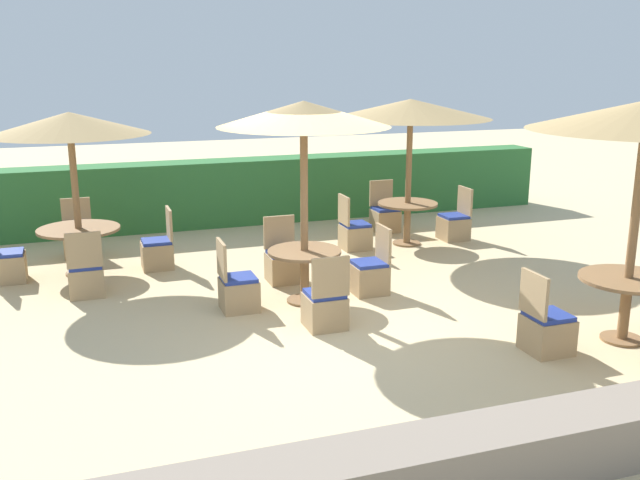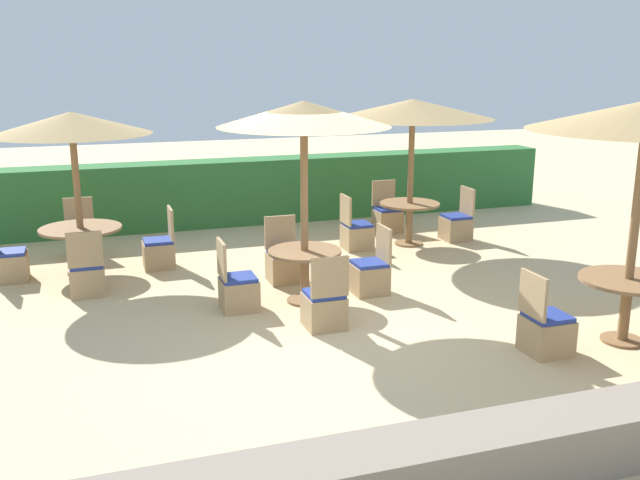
{
  "view_description": "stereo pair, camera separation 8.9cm",
  "coord_description": "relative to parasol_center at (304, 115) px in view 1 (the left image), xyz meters",
  "views": [
    {
      "loc": [
        -2.87,
        -7.7,
        3.16
      ],
      "look_at": [
        0.0,
        0.6,
        0.9
      ],
      "focal_mm": 40.0,
      "sensor_mm": 36.0,
      "label": 1
    },
    {
      "loc": [
        -2.78,
        -7.73,
        3.16
      ],
      "look_at": [
        0.0,
        0.6,
        0.9
      ],
      "focal_mm": 40.0,
      "sensor_mm": 36.0,
      "label": 2
    }
  ],
  "objects": [
    {
      "name": "ground_plane",
      "position": [
        0.12,
        -0.87,
        -2.46
      ],
      "size": [
        40.0,
        40.0,
        0.0
      ],
      "primitive_type": "plane",
      "color": "#D1BA8C"
    },
    {
      "name": "hedge_row",
      "position": [
        0.12,
        4.84,
        -1.83
      ],
      "size": [
        13.0,
        0.7,
        1.25
      ],
      "primitive_type": "cube",
      "color": "#2D6B33",
      "rests_on": "ground_plane"
    },
    {
      "name": "stone_border",
      "position": [
        0.12,
        -4.45,
        -2.22
      ],
      "size": [
        10.0,
        0.56,
        0.48
      ],
      "primitive_type": "cube",
      "color": "gray",
      "rests_on": "ground_plane"
    },
    {
      "name": "parasol_center",
      "position": [
        0.0,
        0.0,
        0.0
      ],
      "size": [
        2.2,
        2.2,
        2.63
      ],
      "color": "olive",
      "rests_on": "ground_plane"
    },
    {
      "name": "round_table_center",
      "position": [
        0.0,
        0.0,
        -1.92
      ],
      "size": [
        0.97,
        0.97,
        0.71
      ],
      "color": "olive",
      "rests_on": "ground_plane"
    },
    {
      "name": "patio_chair_center_south",
      "position": [
        -0.06,
        -0.98,
        -2.19
      ],
      "size": [
        0.46,
        0.46,
        0.93
      ],
      "color": "tan",
      "rests_on": "ground_plane"
    },
    {
      "name": "patio_chair_center_east",
      "position": [
        0.96,
        0.05,
        -2.19
      ],
      "size": [
        0.46,
        0.46,
        0.93
      ],
      "rotation": [
        0.0,
        0.0,
        1.57
      ],
      "color": "tan",
      "rests_on": "ground_plane"
    },
    {
      "name": "patio_chair_center_west",
      "position": [
        -0.91,
        -0.03,
        -2.19
      ],
      "size": [
        0.46,
        0.46,
        0.93
      ],
      "rotation": [
        0.0,
        0.0,
        -1.57
      ],
      "color": "tan",
      "rests_on": "ground_plane"
    },
    {
      "name": "patio_chair_center_north",
      "position": [
        -0.02,
        0.95,
        -2.19
      ],
      "size": [
        0.46,
        0.46,
        0.93
      ],
      "rotation": [
        0.0,
        0.0,
        3.14
      ],
      "color": "tan",
      "rests_on": "ground_plane"
    },
    {
      "name": "round_table_front_right",
      "position": [
        3.04,
        -2.47,
        -1.86
      ],
      "size": [
        1.08,
        1.08,
        0.76
      ],
      "color": "olive",
      "rests_on": "ground_plane"
    },
    {
      "name": "patio_chair_front_right_west",
      "position": [
        1.99,
        -2.47,
        -2.19
      ],
      "size": [
        0.46,
        0.46,
        0.93
      ],
      "rotation": [
        0.0,
        0.0,
        -1.57
      ],
      "color": "tan",
      "rests_on": "ground_plane"
    },
    {
      "name": "parasol_back_right",
      "position": [
        2.6,
        2.28,
        -0.14
      ],
      "size": [
        2.7,
        2.7,
        2.49
      ],
      "color": "olive",
      "rests_on": "ground_plane"
    },
    {
      "name": "round_table_back_right",
      "position": [
        2.6,
        2.28,
        -1.89
      ],
      "size": [
        1.03,
        1.03,
        0.73
      ],
      "color": "olive",
      "rests_on": "ground_plane"
    },
    {
      "name": "patio_chair_back_right_north",
      "position": [
        2.63,
        3.29,
        -2.19
      ],
      "size": [
        0.46,
        0.46,
        0.93
      ],
      "rotation": [
        0.0,
        0.0,
        3.14
      ],
      "color": "tan",
      "rests_on": "ground_plane"
    },
    {
      "name": "patio_chair_back_right_east",
      "position": [
        3.54,
        2.31,
        -2.19
      ],
      "size": [
        0.46,
        0.46,
        0.93
      ],
      "rotation": [
        0.0,
        0.0,
        1.57
      ],
      "color": "tan",
      "rests_on": "ground_plane"
    },
    {
      "name": "patio_chair_back_right_west",
      "position": [
        1.62,
        2.28,
        -2.19
      ],
      "size": [
        0.46,
        0.46,
        0.93
      ],
      "rotation": [
        0.0,
        0.0,
        -1.57
      ],
      "color": "tan",
      "rests_on": "ground_plane"
    },
    {
      "name": "parasol_back_left",
      "position": [
        -2.78,
        2.26,
        -0.22
      ],
      "size": [
        2.27,
        2.27,
        2.41
      ],
      "color": "olive",
      "rests_on": "ground_plane"
    },
    {
      "name": "round_table_back_left",
      "position": [
        -2.78,
        2.26,
        -1.87
      ],
      "size": [
        1.2,
        1.2,
        0.71
      ],
      "color": "olive",
      "rests_on": "ground_plane"
    },
    {
      "name": "patio_chair_back_left_east",
      "position": [
        -1.66,
        2.22,
        -2.19
      ],
      "size": [
        0.46,
        0.46,
        0.93
      ],
      "rotation": [
        0.0,
        0.0,
        1.57
      ],
      "color": "tan",
      "rests_on": "ground_plane"
    },
    {
      "name": "patio_chair_back_left_south",
      "position": [
        -2.74,
        1.2,
        -2.19
      ],
      "size": [
        0.46,
        0.46,
        0.93
      ],
      "color": "tan",
      "rests_on": "ground_plane"
    },
    {
      "name": "patio_chair_back_left_north",
      "position": [
        -2.8,
        3.34,
        -2.19
      ],
      "size": [
        0.46,
        0.46,
        0.93
      ],
      "rotation": [
        0.0,
        0.0,
        3.14
      ],
      "color": "tan",
      "rests_on": "ground_plane"
    },
    {
      "name": "patio_chair_back_left_west",
      "position": [
        -3.8,
        2.23,
        -2.19
      ],
      "size": [
        0.46,
        0.46,
        0.93
      ],
      "rotation": [
        0.0,
        0.0,
        -1.57
      ],
      "color": "tan",
      "rests_on": "ground_plane"
    }
  ]
}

